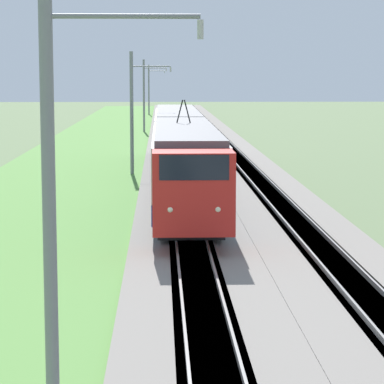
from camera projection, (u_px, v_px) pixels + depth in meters
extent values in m
cube|color=gray|center=(178.00, 171.00, 57.34)|extent=(240.00, 4.40, 0.30)
cube|color=gray|center=(247.00, 171.00, 57.49)|extent=(240.00, 4.40, 0.30)
cube|color=#4C4238|center=(178.00, 171.00, 57.34)|extent=(240.00, 1.57, 0.30)
cube|color=gray|center=(169.00, 168.00, 57.29)|extent=(240.00, 0.07, 0.15)
cube|color=gray|center=(186.00, 168.00, 57.33)|extent=(240.00, 0.07, 0.15)
cube|color=#4C4238|center=(247.00, 171.00, 57.49)|extent=(240.00, 1.57, 0.30)
cube|color=gray|center=(239.00, 168.00, 57.45)|extent=(240.00, 0.07, 0.15)
cube|color=gray|center=(256.00, 168.00, 57.48)|extent=(240.00, 0.07, 0.15)
cube|color=#5B8E42|center=(68.00, 173.00, 57.12)|extent=(240.00, 9.67, 0.12)
cube|color=red|center=(193.00, 192.00, 30.19)|extent=(2.06, 2.69, 2.73)
cube|color=black|center=(193.00, 165.00, 29.76)|extent=(1.48, 2.25, 0.82)
sphere|color=#F2EAC6|center=(170.00, 210.00, 29.25)|extent=(0.20, 0.20, 0.20)
sphere|color=#F2EAC6|center=(218.00, 209.00, 29.30)|extent=(0.20, 0.20, 0.20)
cube|color=navy|center=(185.00, 185.00, 39.97)|extent=(17.43, 2.81, 0.76)
cube|color=silver|center=(185.00, 155.00, 39.80)|extent=(17.43, 2.81, 1.96)
cube|color=black|center=(185.00, 151.00, 39.78)|extent=(16.04, 2.83, 0.83)
cube|color=#515156|center=(185.00, 129.00, 39.65)|extent=(17.43, 2.58, 0.25)
cube|color=black|center=(185.00, 200.00, 40.06)|extent=(16.56, 2.39, 0.55)
cylinder|color=black|center=(176.00, 222.00, 33.16)|extent=(0.86, 0.12, 0.86)
cylinder|color=black|center=(205.00, 222.00, 33.20)|extent=(0.86, 0.12, 0.86)
cube|color=navy|center=(177.00, 150.00, 58.86)|extent=(19.49, 2.81, 0.76)
cube|color=silver|center=(177.00, 129.00, 58.69)|extent=(19.49, 2.81, 1.96)
cube|color=black|center=(177.00, 126.00, 58.67)|extent=(17.93, 2.83, 0.83)
cube|color=#515156|center=(177.00, 112.00, 58.54)|extent=(19.49, 2.58, 0.25)
cube|color=black|center=(177.00, 160.00, 58.95)|extent=(18.51, 2.39, 0.55)
cylinder|color=black|center=(180.00, 111.00, 42.15)|extent=(0.06, 0.33, 1.08)
cylinder|color=black|center=(187.00, 111.00, 42.16)|extent=(0.06, 0.33, 1.08)
cube|color=black|center=(190.00, 246.00, 33.29)|extent=(0.10, 0.10, 0.00)
cylinder|color=slate|center=(49.00, 215.00, 14.41)|extent=(0.22, 0.22, 8.04)
cylinder|color=slate|center=(123.00, 16.00, 14.05)|extent=(0.08, 2.40, 0.08)
cylinder|color=#B2ADA8|center=(200.00, 29.00, 14.12)|extent=(0.10, 0.10, 0.30)
cylinder|color=slate|center=(132.00, 114.00, 55.72)|extent=(0.22, 0.22, 7.63)
cylinder|color=slate|center=(151.00, 66.00, 55.38)|extent=(0.08, 2.40, 0.08)
cylinder|color=#B2ADA8|center=(171.00, 70.00, 55.45)|extent=(0.10, 0.10, 0.30)
cylinder|color=slate|center=(144.00, 96.00, 96.98)|extent=(0.22, 0.22, 7.80)
cylinder|color=slate|center=(155.00, 68.00, 96.64)|extent=(0.08, 2.40, 0.08)
cylinder|color=#B2ADA8|center=(166.00, 70.00, 96.71)|extent=(0.10, 0.10, 0.30)
cylinder|color=slate|center=(149.00, 90.00, 138.27)|extent=(0.22, 0.22, 7.66)
cylinder|color=slate|center=(157.00, 71.00, 137.94)|extent=(0.08, 2.40, 0.08)
cylinder|color=#B2ADA8|center=(165.00, 72.00, 138.00)|extent=(0.10, 0.10, 0.30)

